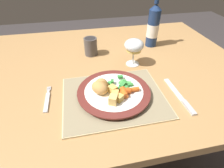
{
  "coord_description": "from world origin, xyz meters",
  "views": [
    {
      "loc": [
        -0.12,
        -0.69,
        1.18
      ],
      "look_at": [
        -0.02,
        -0.19,
        0.78
      ],
      "focal_mm": 28.0,
      "sensor_mm": 36.0,
      "label": 1
    }
  ],
  "objects_px": {
    "table_knife": "(181,98)",
    "fork": "(47,100)",
    "dining_table": "(108,80)",
    "dinner_plate": "(114,92)",
    "wine_glass": "(134,46)",
    "drinking_cup": "(91,46)",
    "bottle": "(153,26)"
  },
  "relations": [
    {
      "from": "dinner_plate",
      "to": "table_knife",
      "type": "xyz_separation_m",
      "value": [
        0.24,
        -0.07,
        -0.01
      ]
    },
    {
      "from": "table_knife",
      "to": "wine_glass",
      "type": "relative_size",
      "value": 1.64
    },
    {
      "from": "dining_table",
      "to": "dinner_plate",
      "type": "distance_m",
      "value": 0.24
    },
    {
      "from": "fork",
      "to": "table_knife",
      "type": "distance_m",
      "value": 0.49
    },
    {
      "from": "table_knife",
      "to": "drinking_cup",
      "type": "xyz_separation_m",
      "value": [
        -0.28,
        0.4,
        0.04
      ]
    },
    {
      "from": "table_knife",
      "to": "wine_glass",
      "type": "distance_m",
      "value": 0.3
    },
    {
      "from": "table_knife",
      "to": "fork",
      "type": "bearing_deg",
      "value": 169.59
    },
    {
      "from": "table_knife",
      "to": "drinking_cup",
      "type": "relative_size",
      "value": 2.34
    },
    {
      "from": "fork",
      "to": "wine_glass",
      "type": "distance_m",
      "value": 0.42
    },
    {
      "from": "dining_table",
      "to": "table_knife",
      "type": "relative_size",
      "value": 6.31
    },
    {
      "from": "dining_table",
      "to": "fork",
      "type": "xyz_separation_m",
      "value": [
        -0.26,
        -0.19,
        0.09
      ]
    },
    {
      "from": "dining_table",
      "to": "drinking_cup",
      "type": "relative_size",
      "value": 14.75
    },
    {
      "from": "dining_table",
      "to": "wine_glass",
      "type": "distance_m",
      "value": 0.21
    },
    {
      "from": "bottle",
      "to": "dinner_plate",
      "type": "bearing_deg",
      "value": -127.96
    },
    {
      "from": "wine_glass",
      "to": "bottle",
      "type": "distance_m",
      "value": 0.24
    },
    {
      "from": "dining_table",
      "to": "wine_glass",
      "type": "relative_size",
      "value": 10.34
    },
    {
      "from": "bottle",
      "to": "drinking_cup",
      "type": "xyz_separation_m",
      "value": [
        -0.34,
        -0.04,
        -0.06
      ]
    },
    {
      "from": "dinner_plate",
      "to": "bottle",
      "type": "relative_size",
      "value": 0.93
    },
    {
      "from": "dinner_plate",
      "to": "fork",
      "type": "distance_m",
      "value": 0.24
    },
    {
      "from": "wine_glass",
      "to": "drinking_cup",
      "type": "distance_m",
      "value": 0.23
    },
    {
      "from": "bottle",
      "to": "drinking_cup",
      "type": "bearing_deg",
      "value": -173.33
    },
    {
      "from": "fork",
      "to": "table_knife",
      "type": "xyz_separation_m",
      "value": [
        0.48,
        -0.09,
        0.0
      ]
    },
    {
      "from": "dining_table",
      "to": "fork",
      "type": "bearing_deg",
      "value": -143.17
    },
    {
      "from": "dinner_plate",
      "to": "bottle",
      "type": "distance_m",
      "value": 0.48
    },
    {
      "from": "wine_glass",
      "to": "drinking_cup",
      "type": "bearing_deg",
      "value": 143.05
    },
    {
      "from": "table_knife",
      "to": "dinner_plate",
      "type": "bearing_deg",
      "value": 164.18
    },
    {
      "from": "dinner_plate",
      "to": "bottle",
      "type": "xyz_separation_m",
      "value": [
        0.29,
        0.37,
        0.09
      ]
    },
    {
      "from": "table_knife",
      "to": "drinking_cup",
      "type": "height_order",
      "value": "drinking_cup"
    },
    {
      "from": "bottle",
      "to": "wine_glass",
      "type": "bearing_deg",
      "value": -132.21
    },
    {
      "from": "fork",
      "to": "dining_table",
      "type": "bearing_deg",
      "value": 36.83
    },
    {
      "from": "table_knife",
      "to": "bottle",
      "type": "bearing_deg",
      "value": 82.78
    },
    {
      "from": "dining_table",
      "to": "wine_glass",
      "type": "bearing_deg",
      "value": -7.39
    }
  ]
}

